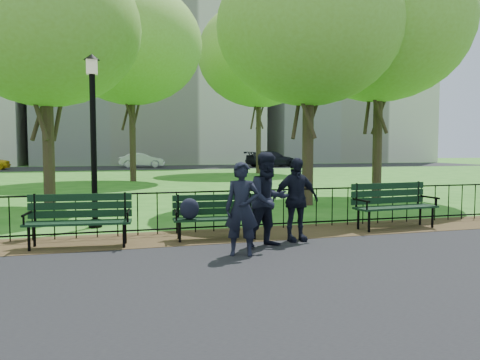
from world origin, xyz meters
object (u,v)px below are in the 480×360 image
object	(u,v)px
tree_mid_e	(380,25)
lamppost	(93,134)
park_bench_main	(205,211)
park_bench_left_a	(79,214)
tree_near_e	(309,27)
person_left	(242,209)
sedan_dark	(271,159)
sedan_silver	(142,160)
tree_far_c	(131,44)
tree_near_w	(45,26)
person_right	(295,199)
park_bench_right_a	(393,200)
tree_far_e	(259,55)
person_mid	(268,200)

from	to	relation	value
tree_mid_e	lamppost	bearing A→B (deg)	-159.00
park_bench_main	park_bench_left_a	bearing A→B (deg)	-176.53
tree_near_e	tree_mid_e	world-z (taller)	tree_mid_e
park_bench_main	person_left	world-z (taller)	person_left
lamppost	tree_mid_e	world-z (taller)	tree_mid_e
tree_near_e	sedan_dark	xyz separation A→B (m)	(8.81, 27.98, -4.80)
person_left	sedan_silver	bearing A→B (deg)	108.63
tree_mid_e	sedan_silver	world-z (taller)	tree_mid_e
tree_far_c	tree_near_w	bearing A→B (deg)	-105.60
person_left	park_bench_main	bearing A→B (deg)	122.54
person_right	park_bench_right_a	bearing A→B (deg)	13.39
park_bench_main	tree_far_e	world-z (taller)	tree_far_e
park_bench_right_a	person_right	xyz separation A→B (m)	(-2.67, -0.75, 0.18)
park_bench_left_a	tree_near_w	size ratio (longest dim) A/B	0.25
tree_far_e	sedan_dark	distance (m)	13.49
sedan_silver	person_left	bearing A→B (deg)	-176.13
park_bench_left_a	tree_near_w	xyz separation A→B (m)	(-1.17, 6.02, 4.77)
park_bench_left_a	person_mid	distance (m)	3.46
park_bench_right_a	lamppost	size ratio (longest dim) A/B	0.51
tree_far_c	sedan_silver	distance (m)	18.49
tree_far_c	person_mid	size ratio (longest dim) A/B	6.06
tree_far_c	tree_mid_e	bearing A→B (deg)	-54.03
sedan_silver	person_mid	bearing A→B (deg)	-175.09
tree_far_c	lamppost	bearing A→B (deg)	-96.29
person_right	lamppost	bearing A→B (deg)	141.73
lamppost	park_bench_right_a	bearing A→B (deg)	-17.04
tree_near_w	tree_far_c	distance (m)	11.33
park_bench_right_a	park_bench_left_a	bearing A→B (deg)	176.88
lamppost	person_mid	xyz separation A→B (m)	(3.09, -3.10, -1.25)
park_bench_left_a	park_bench_right_a	xyz separation A→B (m)	(6.66, 0.15, 0.03)
person_right	tree_near_w	bearing A→B (deg)	125.50
park_bench_main	lamppost	distance (m)	3.39
tree_near_e	tree_far_e	world-z (taller)	tree_far_e
park_bench_left_a	tree_far_c	size ratio (longest dim) A/B	0.18
park_bench_right_a	tree_near_e	size ratio (longest dim) A/B	0.25
lamppost	person_left	bearing A→B (deg)	-55.96
person_mid	tree_near_w	bearing A→B (deg)	107.85
tree_far_c	tree_far_e	xyz separation A→B (m)	(8.94, 5.62, 0.98)
lamppost	person_right	bearing A→B (deg)	-35.86
park_bench_main	sedan_silver	distance (m)	34.02
tree_near_e	person_left	size ratio (longest dim) A/B	5.08
tree_far_e	person_left	bearing A→B (deg)	-108.75
tree_near_w	sedan_silver	bearing A→B (deg)	80.49
tree_far_e	person_right	distance (m)	25.10
person_right	sedan_dark	xyz separation A→B (m)	(11.40, 33.22, -0.08)
sedan_dark	park_bench_main	bearing A→B (deg)	146.04
tree_near_w	person_left	bearing A→B (deg)	-63.00
tree_far_c	person_mid	world-z (taller)	tree_far_c
tree_far_c	person_left	size ratio (longest dim) A/B	6.65
tree_near_e	tree_mid_e	size ratio (longest dim) A/B	0.91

